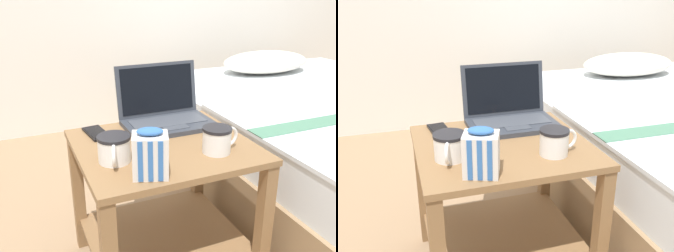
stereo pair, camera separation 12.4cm
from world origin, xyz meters
TOP-DOWN VIEW (x-y plane):
  - bedside_table at (0.00, 0.00)m, footprint 0.59×0.54m
  - laptop at (0.08, 0.18)m, footprint 0.34×0.25m
  - mug_front_left at (0.14, -0.13)m, footprint 0.13×0.10m
  - mug_front_right at (-0.19, -0.07)m, footprint 0.10×0.14m
  - snack_bag at (-0.12, -0.20)m, footprint 0.12×0.11m
  - cell_phone at (-0.19, 0.18)m, footprint 0.08×0.15m

SIDE VIEW (x-z plane):
  - bedside_table at x=0.00m, z-range 0.07..0.59m
  - cell_phone at x=-0.19m, z-range 0.51..0.52m
  - laptop at x=0.08m, z-range 0.45..0.67m
  - mug_front_right at x=-0.19m, z-range 0.52..0.61m
  - mug_front_left at x=0.14m, z-range 0.52..0.61m
  - snack_bag at x=-0.12m, z-range 0.51..0.66m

